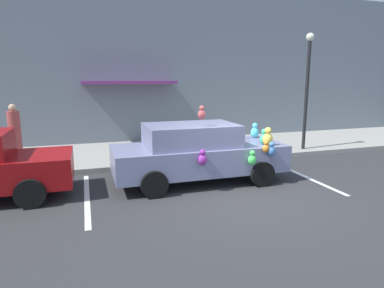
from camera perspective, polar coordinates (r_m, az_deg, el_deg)
name	(u,v)px	position (r m, az deg, el deg)	size (l,w,h in m)	color
ground_plane	(244,195)	(8.02, 8.79, -8.68)	(60.00, 60.00, 0.00)	#2D2D30
sidewalk	(183,150)	(12.50, -1.48, -1.00)	(24.00, 4.00, 0.15)	gray
storefront_building	(168,66)	(14.30, -4.11, 13.08)	(24.00, 1.25, 6.40)	slate
parking_stripe_front	(302,175)	(10.01, 18.21, -5.08)	(0.12, 3.60, 0.01)	silver
parking_stripe_rear	(87,197)	(8.18, -17.49, -8.66)	(0.12, 3.60, 0.01)	silver
plush_covered_car	(198,152)	(8.78, 0.98, -1.40)	(4.48, 2.05, 2.05)	slate
teddy_bear_on_sidewalk	(156,149)	(10.79, -6.08, -0.81)	(0.37, 0.31, 0.71)	beige
street_lamp_post	(307,80)	(12.75, 19.09, 10.28)	(0.28, 0.28, 4.10)	black
pedestrian_near_shopfront	(15,133)	(12.27, -27.98, 1.65)	(0.37, 0.37, 1.75)	#963B39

